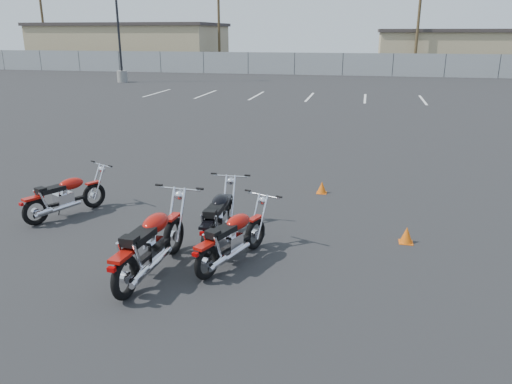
% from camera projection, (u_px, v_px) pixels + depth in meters
% --- Properties ---
extents(ground, '(120.00, 120.00, 0.00)m').
position_uv_depth(ground, '(238.00, 237.00, 8.73)').
color(ground, black).
rests_on(ground, ground).
extents(motorcycle_front_red, '(1.15, 1.76, 0.89)m').
position_uv_depth(motorcycle_front_red, '(65.00, 196.00, 9.60)').
color(motorcycle_front_red, black).
rests_on(motorcycle_front_red, ground).
extents(motorcycle_second_black, '(0.75, 1.93, 0.94)m').
position_uv_depth(motorcycle_second_black, '(219.00, 217.00, 8.44)').
color(motorcycle_second_black, black).
rests_on(motorcycle_second_black, ground).
extents(motorcycle_third_red, '(0.84, 2.18, 1.06)m').
position_uv_depth(motorcycle_third_red, '(151.00, 244.00, 7.24)').
color(motorcycle_third_red, black).
rests_on(motorcycle_third_red, ground).
extents(motorcycle_rear_red, '(1.02, 1.82, 0.91)m').
position_uv_depth(motorcycle_rear_red, '(233.00, 238.00, 7.62)').
color(motorcycle_rear_red, black).
rests_on(motorcycle_rear_red, ground).
extents(training_cone_near, '(0.22, 0.22, 0.27)m').
position_uv_depth(training_cone_near, '(322.00, 187.00, 11.07)').
color(training_cone_near, '#D7580B').
rests_on(training_cone_near, ground).
extents(training_cone_far, '(0.23, 0.23, 0.28)m').
position_uv_depth(training_cone_far, '(407.00, 235.00, 8.45)').
color(training_cone_far, '#D7580B').
rests_on(training_cone_far, ground).
extents(light_pole_west, '(0.80, 0.70, 11.30)m').
position_uv_depth(light_pole_west, '(119.00, 38.00, 34.77)').
color(light_pole_west, gray).
rests_on(light_pole_west, ground).
extents(chainlink_fence, '(80.06, 0.06, 1.80)m').
position_uv_depth(chainlink_fence, '(343.00, 64.00, 41.02)').
color(chainlink_fence, gray).
rests_on(chainlink_fence, ground).
extents(tan_building_west, '(18.40, 10.40, 4.30)m').
position_uv_depth(tan_building_west, '(132.00, 45.00, 51.61)').
color(tan_building_west, tan).
rests_on(tan_building_west, ground).
extents(tan_building_east, '(14.40, 9.40, 3.70)m').
position_uv_depth(tan_building_east, '(455.00, 49.00, 47.06)').
color(tan_building_east, tan).
rests_on(tan_building_east, ground).
extents(utility_pole_a, '(1.80, 0.24, 9.00)m').
position_uv_depth(utility_pole_a, '(42.00, 19.00, 49.67)').
color(utility_pole_a, '#3F311D').
rests_on(utility_pole_a, ground).
extents(utility_pole_b, '(1.80, 0.24, 9.00)m').
position_uv_depth(utility_pole_b, '(219.00, 18.00, 46.95)').
color(utility_pole_b, '#3F311D').
rests_on(utility_pole_b, ground).
extents(utility_pole_c, '(1.80, 0.24, 9.00)m').
position_uv_depth(utility_pole_c, '(419.00, 17.00, 42.36)').
color(utility_pole_c, '#3F311D').
rests_on(utility_pole_c, ground).
extents(parking_line_stripes, '(15.12, 4.00, 0.01)m').
position_uv_depth(parking_line_stripes, '(283.00, 96.00, 27.84)').
color(parking_line_stripes, silver).
rests_on(parking_line_stripes, ground).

